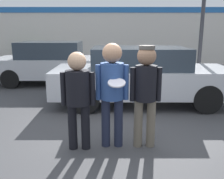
{
  "coord_description": "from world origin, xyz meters",
  "views": [
    {
      "loc": [
        0.03,
        -4.31,
        2.0
      ],
      "look_at": [
        0.03,
        -0.1,
        0.98
      ],
      "focal_mm": 40.0,
      "sensor_mm": 36.0,
      "label": 1
    }
  ],
  "objects_px": {
    "person_left": "(78,92)",
    "person_middle_with_frisbee": "(112,86)",
    "parked_car_near": "(142,75)",
    "shrub": "(25,55)",
    "person_right": "(146,87)",
    "parked_car_far": "(53,63)"
  },
  "relations": [
    {
      "from": "shrub",
      "to": "person_right",
      "type": "bearing_deg",
      "value": -61.45
    },
    {
      "from": "person_right",
      "to": "parked_car_near",
      "type": "xyz_separation_m",
      "value": [
        0.24,
        2.61,
        -0.28
      ]
    },
    {
      "from": "person_left",
      "to": "shrub",
      "type": "distance_m",
      "value": 10.92
    },
    {
      "from": "person_middle_with_frisbee",
      "to": "parked_car_near",
      "type": "distance_m",
      "value": 2.73
    },
    {
      "from": "person_left",
      "to": "person_middle_with_frisbee",
      "type": "xyz_separation_m",
      "value": [
        0.56,
        0.1,
        0.09
      ]
    },
    {
      "from": "person_left",
      "to": "parked_car_near",
      "type": "distance_m",
      "value": 3.03
    },
    {
      "from": "shrub",
      "to": "parked_car_far",
      "type": "bearing_deg",
      "value": -60.67
    },
    {
      "from": "shrub",
      "to": "parked_car_near",
      "type": "bearing_deg",
      "value": -52.39
    },
    {
      "from": "person_left",
      "to": "person_middle_with_frisbee",
      "type": "distance_m",
      "value": 0.58
    },
    {
      "from": "parked_car_near",
      "to": "parked_car_far",
      "type": "height_order",
      "value": "parked_car_far"
    },
    {
      "from": "person_left",
      "to": "parked_car_near",
      "type": "bearing_deg",
      "value": 63.22
    },
    {
      "from": "person_middle_with_frisbee",
      "to": "parked_car_near",
      "type": "xyz_separation_m",
      "value": [
        0.8,
        2.6,
        -0.3
      ]
    },
    {
      "from": "person_right",
      "to": "parked_car_far",
      "type": "xyz_separation_m",
      "value": [
        -2.79,
        5.27,
        -0.28
      ]
    },
    {
      "from": "person_middle_with_frisbee",
      "to": "parked_car_far",
      "type": "bearing_deg",
      "value": 112.93
    },
    {
      "from": "person_middle_with_frisbee",
      "to": "person_right",
      "type": "height_order",
      "value": "person_middle_with_frisbee"
    },
    {
      "from": "parked_car_near",
      "to": "shrub",
      "type": "height_order",
      "value": "parked_car_near"
    },
    {
      "from": "person_left",
      "to": "parked_car_far",
      "type": "distance_m",
      "value": 5.62
    },
    {
      "from": "person_middle_with_frisbee",
      "to": "parked_car_near",
      "type": "bearing_deg",
      "value": 72.85
    },
    {
      "from": "parked_car_far",
      "to": "parked_car_near",
      "type": "bearing_deg",
      "value": -41.38
    },
    {
      "from": "person_middle_with_frisbee",
      "to": "parked_car_far",
      "type": "distance_m",
      "value": 5.73
    },
    {
      "from": "parked_car_near",
      "to": "shrub",
      "type": "xyz_separation_m",
      "value": [
        -5.65,
        7.33,
        -0.19
      ]
    },
    {
      "from": "parked_car_far",
      "to": "person_right",
      "type": "bearing_deg",
      "value": -62.15
    }
  ]
}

